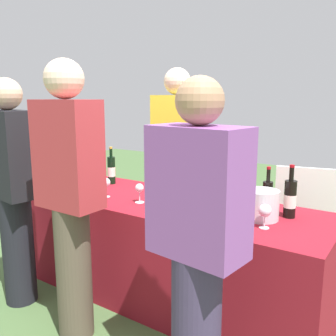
# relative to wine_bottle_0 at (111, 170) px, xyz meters

# --- Properties ---
(ground_plane) EXTENTS (12.00, 12.00, 0.00)m
(ground_plane) POSITION_rel_wine_bottle_0_xyz_m (0.73, -0.19, -0.88)
(ground_plane) COLOR #476638
(tasting_table) EXTENTS (2.34, 0.81, 0.76)m
(tasting_table) POSITION_rel_wine_bottle_0_xyz_m (0.73, -0.19, -0.50)
(tasting_table) COLOR maroon
(tasting_table) RESTS_ON ground_plane
(wine_bottle_0) EXTENTS (0.07, 0.07, 0.33)m
(wine_bottle_0) POSITION_rel_wine_bottle_0_xyz_m (0.00, 0.00, 0.00)
(wine_bottle_0) COLOR black
(wine_bottle_0) RESTS_ON tasting_table
(wine_bottle_1) EXTENTS (0.08, 0.08, 0.32)m
(wine_bottle_1) POSITION_rel_wine_bottle_0_xyz_m (0.77, -0.06, -0.01)
(wine_bottle_1) COLOR black
(wine_bottle_1) RESTS_ON tasting_table
(wine_bottle_2) EXTENTS (0.07, 0.07, 0.30)m
(wine_bottle_2) POSITION_rel_wine_bottle_0_xyz_m (1.14, -0.03, -0.01)
(wine_bottle_2) COLOR black
(wine_bottle_2) RESTS_ON tasting_table
(wine_bottle_3) EXTENTS (0.07, 0.07, 0.31)m
(wine_bottle_3) POSITION_rel_wine_bottle_0_xyz_m (1.42, -0.03, -0.02)
(wine_bottle_3) COLOR black
(wine_bottle_3) RESTS_ON tasting_table
(wine_bottle_4) EXTENTS (0.08, 0.08, 0.34)m
(wine_bottle_4) POSITION_rel_wine_bottle_0_xyz_m (1.58, -0.06, 0.00)
(wine_bottle_4) COLOR black
(wine_bottle_4) RESTS_ON tasting_table
(wine_glass_0) EXTENTS (0.07, 0.07, 0.15)m
(wine_glass_0) POSITION_rel_wine_bottle_0_xyz_m (0.12, -0.29, -0.02)
(wine_glass_0) COLOR silver
(wine_glass_0) RESTS_ON tasting_table
(wine_glass_1) EXTENTS (0.07, 0.07, 0.15)m
(wine_glass_1) POSITION_rel_wine_bottle_0_xyz_m (0.27, -0.36, -0.01)
(wine_glass_1) COLOR silver
(wine_glass_1) RESTS_ON tasting_table
(wine_glass_2) EXTENTS (0.07, 0.07, 0.14)m
(wine_glass_2) POSITION_rel_wine_bottle_0_xyz_m (0.58, -0.33, -0.02)
(wine_glass_2) COLOR silver
(wine_glass_2) RESTS_ON tasting_table
(wine_glass_3) EXTENTS (0.07, 0.07, 0.15)m
(wine_glass_3) POSITION_rel_wine_bottle_0_xyz_m (1.04, -0.27, -0.02)
(wine_glass_3) COLOR silver
(wine_glass_3) RESTS_ON tasting_table
(wine_glass_4) EXTENTS (0.06, 0.06, 0.14)m
(wine_glass_4) POSITION_rel_wine_bottle_0_xyz_m (1.26, -0.40, -0.02)
(wine_glass_4) COLOR silver
(wine_glass_4) RESTS_ON tasting_table
(wine_glass_5) EXTENTS (0.08, 0.08, 0.15)m
(wine_glass_5) POSITION_rel_wine_bottle_0_xyz_m (1.52, -0.34, -0.02)
(wine_glass_5) COLOR silver
(wine_glass_5) RESTS_ON tasting_table
(ice_bucket) EXTENTS (0.22, 0.22, 0.19)m
(ice_bucket) POSITION_rel_wine_bottle_0_xyz_m (1.44, -0.19, -0.03)
(ice_bucket) COLOR silver
(ice_bucket) RESTS_ON tasting_table
(server_pouring) EXTENTS (0.43, 0.25, 1.76)m
(server_pouring) POSITION_rel_wine_bottle_0_xyz_m (0.41, 0.43, 0.08)
(server_pouring) COLOR black
(server_pouring) RESTS_ON ground_plane
(guest_0) EXTENTS (0.43, 0.28, 1.64)m
(guest_0) POSITION_rel_wine_bottle_0_xyz_m (-0.14, -0.86, 0.01)
(guest_0) COLOR black
(guest_0) RESTS_ON ground_plane
(guest_1) EXTENTS (0.40, 0.23, 1.73)m
(guest_1) POSITION_rel_wine_bottle_0_xyz_m (0.50, -0.90, 0.06)
(guest_1) COLOR brown
(guest_1) RESTS_ON ground_plane
(guest_2) EXTENTS (0.46, 0.29, 1.60)m
(guest_2) POSITION_rel_wine_bottle_0_xyz_m (1.42, -0.95, -0.03)
(guest_2) COLOR #3F3351
(guest_2) RESTS_ON ground_plane
(menu_board) EXTENTS (0.61, 0.17, 0.95)m
(menu_board) POSITION_rel_wine_bottle_0_xyz_m (1.56, 0.72, -0.40)
(menu_board) COLOR white
(menu_board) RESTS_ON ground_plane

